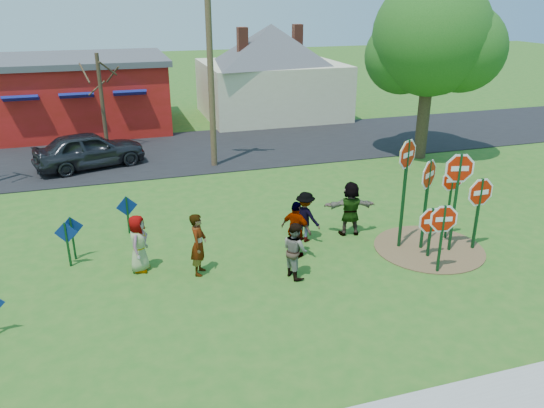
# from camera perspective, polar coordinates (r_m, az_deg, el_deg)

# --- Properties ---
(ground) EXTENTS (120.00, 120.00, 0.00)m
(ground) POSITION_cam_1_polar(r_m,az_deg,el_deg) (15.39, 0.18, -5.44)
(ground) COLOR #27621C
(ground) RESTS_ON ground
(road) EXTENTS (120.00, 7.50, 0.04)m
(road) POSITION_cam_1_polar(r_m,az_deg,el_deg) (25.87, -7.52, 5.80)
(road) COLOR black
(road) RESTS_ON ground
(dirt_patch) EXTENTS (3.20, 3.20, 0.03)m
(dirt_patch) POSITION_cam_1_polar(r_m,az_deg,el_deg) (16.40, 16.50, -4.56)
(dirt_patch) COLOR brown
(dirt_patch) RESTS_ON ground
(red_building) EXTENTS (9.40, 7.69, 3.90)m
(red_building) POSITION_cam_1_polar(r_m,az_deg,el_deg) (31.50, -19.96, 11.18)
(red_building) COLOR maroon
(red_building) RESTS_ON ground
(cream_house) EXTENTS (9.40, 9.40, 6.50)m
(cream_house) POSITION_cam_1_polar(r_m,az_deg,el_deg) (32.78, -0.09, 14.50)
(cream_house) COLOR beige
(cream_house) RESTS_ON ground
(stop_sign_a) EXTENTS (1.02, 0.21, 2.08)m
(stop_sign_a) POSITION_cam_1_polar(r_m,az_deg,el_deg) (14.56, 17.91, -2.10)
(stop_sign_a) COLOR #103D1C
(stop_sign_a) RESTS_ON ground
(stop_sign_b) EXTENTS (1.01, 0.56, 3.43)m
(stop_sign_b) POSITION_cam_1_polar(r_m,az_deg,el_deg) (15.36, 14.26, 3.95)
(stop_sign_b) COLOR #103D1C
(stop_sign_b) RESTS_ON ground
(stop_sign_c) EXTENTS (1.11, 0.28, 3.10)m
(stop_sign_c) POSITION_cam_1_polar(r_m,az_deg,el_deg) (15.64, 19.38, 2.43)
(stop_sign_c) COLOR #103D1C
(stop_sign_c) RESTS_ON ground
(stop_sign_d) EXTENTS (0.92, 0.06, 2.36)m
(stop_sign_d) POSITION_cam_1_polar(r_m,az_deg,el_deg) (16.58, 18.75, 1.80)
(stop_sign_d) COLOR #103D1C
(stop_sign_d) RESTS_ON ground
(stop_sign_e) EXTENTS (1.05, 0.08, 1.65)m
(stop_sign_e) POSITION_cam_1_polar(r_m,az_deg,el_deg) (15.47, 16.75, -2.02)
(stop_sign_e) COLOR #103D1C
(stop_sign_e) RESTS_ON ground
(stop_sign_f) EXTENTS (1.13, 0.08, 2.35)m
(stop_sign_f) POSITION_cam_1_polar(r_m,az_deg,el_deg) (16.18, 21.46, 0.70)
(stop_sign_f) COLOR #103D1C
(stop_sign_f) RESTS_ON ground
(stop_sign_g) EXTENTS (0.98, 0.63, 2.88)m
(stop_sign_g) POSITION_cam_1_polar(r_m,az_deg,el_deg) (15.58, 16.42, 2.04)
(stop_sign_g) COLOR #103D1C
(stop_sign_g) RESTS_ON ground
(blue_diamond_b) EXTENTS (0.61, 0.15, 1.33)m
(blue_diamond_b) POSITION_cam_1_polar(r_m,az_deg,el_deg) (15.44, -21.20, -3.53)
(blue_diamond_b) COLOR #103D1C
(blue_diamond_b) RESTS_ON ground
(blue_diamond_c) EXTENTS (0.64, 0.18, 1.30)m
(blue_diamond_c) POSITION_cam_1_polar(r_m,az_deg,el_deg) (15.80, -20.71, -2.95)
(blue_diamond_c) COLOR #103D1C
(blue_diamond_c) RESTS_ON ground
(blue_diamond_d) EXTENTS (0.66, 0.15, 1.25)m
(blue_diamond_d) POSITION_cam_1_polar(r_m,az_deg,el_deg) (17.01, -15.31, -0.70)
(blue_diamond_d) COLOR #103D1C
(blue_diamond_d) RESTS_ON ground
(person_a) EXTENTS (0.75, 0.91, 1.60)m
(person_a) POSITION_cam_1_polar(r_m,az_deg,el_deg) (14.65, -14.18, -4.13)
(person_a) COLOR #3C508F
(person_a) RESTS_ON ground
(person_b) EXTENTS (0.62, 0.74, 1.72)m
(person_b) POSITION_cam_1_polar(r_m,az_deg,el_deg) (14.16, -7.91, -4.31)
(person_b) COLOR #217870
(person_b) RESTS_ON ground
(person_c) EXTENTS (0.74, 0.86, 1.53)m
(person_c) POSITION_cam_1_polar(r_m,az_deg,el_deg) (13.95, 2.49, -4.96)
(person_c) COLOR brown
(person_c) RESTS_ON ground
(person_d) EXTENTS (1.06, 1.16, 1.56)m
(person_d) POSITION_cam_1_polar(r_m,az_deg,el_deg) (15.95, 3.58, -1.38)
(person_d) COLOR #303135
(person_d) RESTS_ON ground
(person_e) EXTENTS (0.91, 1.04, 1.68)m
(person_e) POSITION_cam_1_polar(r_m,az_deg,el_deg) (14.93, 2.62, -2.79)
(person_e) COLOR #482D57
(person_e) RESTS_ON ground
(person_f) EXTENTS (1.67, 0.83, 1.73)m
(person_f) POSITION_cam_1_polar(r_m,az_deg,el_deg) (16.49, 8.43, -0.48)
(person_f) COLOR #214D2F
(person_f) RESTS_ON ground
(suv) EXTENTS (4.89, 3.03, 1.55)m
(suv) POSITION_cam_1_polar(r_m,az_deg,el_deg) (24.07, -19.04, 5.55)
(suv) COLOR #2E2E34
(suv) RESTS_ON road
(utility_pole) EXTENTS (1.97, 0.69, 8.29)m
(utility_pole) POSITION_cam_1_polar(r_m,az_deg,el_deg) (22.49, -6.66, 14.76)
(utility_pole) COLOR #4C3823
(utility_pole) RESTS_ON ground
(leafy_tree) EXTENTS (5.53, 5.05, 7.86)m
(leafy_tree) POSITION_cam_1_polar(r_m,az_deg,el_deg) (24.64, 17.01, 16.23)
(leafy_tree) COLOR #382819
(leafy_tree) RESTS_ON ground
(bare_tree_east) EXTENTS (1.80, 1.80, 4.54)m
(bare_tree_east) POSITION_cam_1_polar(r_m,az_deg,el_deg) (26.29, -17.96, 11.72)
(bare_tree_east) COLOR #382819
(bare_tree_east) RESTS_ON ground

